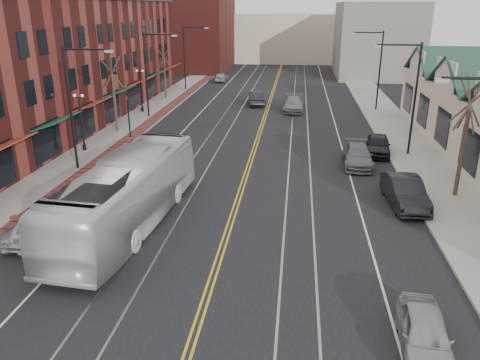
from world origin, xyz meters
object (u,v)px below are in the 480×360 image
(parked_car_c, at_px, (358,156))
(parked_car_d, at_px, (378,145))
(parked_suv, at_px, (45,222))
(transit_bus, at_px, (128,193))
(parked_car_a, at_px, (425,334))
(parked_car_b, at_px, (405,192))

(parked_car_c, bearing_deg, parked_car_d, 59.81)
(parked_car_d, bearing_deg, parked_suv, -131.82)
(transit_bus, bearing_deg, parked_car_d, -130.65)
(parked_car_a, distance_m, parked_car_c, 18.94)
(parked_car_c, bearing_deg, parked_suv, -139.76)
(parked_suv, xyz_separation_m, parked_car_b, (17.97, 5.88, 0.09))
(parked_car_a, height_order, parked_car_d, parked_car_d)
(parked_car_a, height_order, parked_car_c, parked_car_c)
(parked_car_d, bearing_deg, parked_car_b, -82.69)
(parked_car_a, xyz_separation_m, parked_car_b, (1.80, 12.11, 0.14))
(parked_suv, relative_size, parked_car_c, 1.06)
(parked_car_a, distance_m, parked_car_b, 12.25)
(parked_suv, xyz_separation_m, parked_car_a, (16.17, -6.23, -0.05))
(transit_bus, xyz_separation_m, parked_car_b, (14.30, 4.40, -0.97))
(parked_car_b, bearing_deg, parked_car_c, 100.76)
(transit_bus, xyz_separation_m, parked_car_a, (12.50, -7.71, -1.11))
(parked_suv, relative_size, parked_car_b, 1.05)
(transit_bus, height_order, parked_car_a, transit_bus)
(parked_car_a, bearing_deg, parked_suv, 163.88)
(transit_bus, distance_m, parked_car_c, 16.84)
(parked_car_c, bearing_deg, transit_bus, -135.98)
(parked_suv, bearing_deg, transit_bus, -162.63)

